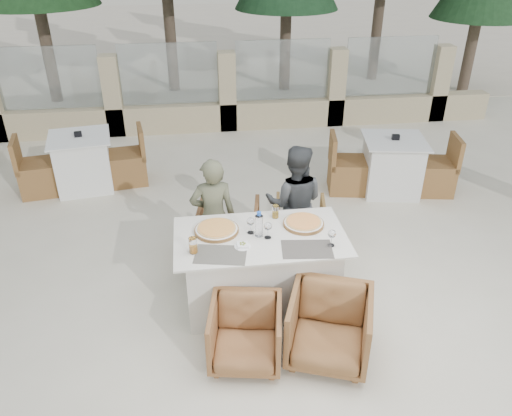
{
  "coord_description": "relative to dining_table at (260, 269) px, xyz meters",
  "views": [
    {
      "loc": [
        -0.68,
        -3.98,
        3.28
      ],
      "look_at": [
        -0.11,
        0.18,
        0.9
      ],
      "focal_mm": 35.0,
      "sensor_mm": 36.0,
      "label": 1
    }
  ],
  "objects": [
    {
      "name": "wine_glass_near",
      "position": [
        0.06,
        -0.04,
        0.48
      ],
      "size": [
        0.1,
        0.1,
        0.18
      ],
      "primitive_type": null,
      "rotation": [
        0.0,
        0.0,
        0.32
      ],
      "color": "white",
      "rests_on": "dining_table"
    },
    {
      "name": "armchair_near_left",
      "position": [
        -0.23,
        -0.74,
        -0.1
      ],
      "size": [
        0.7,
        0.71,
        0.56
      ],
      "primitive_type": "imported",
      "rotation": [
        0.0,
        0.0,
        -0.18
      ],
      "color": "brown",
      "rests_on": "ground"
    },
    {
      "name": "wine_glass_corner",
      "position": [
        0.61,
        -0.24,
        0.48
      ],
      "size": [
        0.1,
        0.1,
        0.18
      ],
      "primitive_type": null,
      "rotation": [
        0.0,
        0.0,
        -0.34
      ],
      "color": "white",
      "rests_on": "dining_table"
    },
    {
      "name": "perimeter_wall_far",
      "position": [
        0.11,
        4.92,
        0.42
      ],
      "size": [
        10.0,
        0.34,
        1.6
      ],
      "primitive_type": null,
      "color": "tan",
      "rests_on": "ground"
    },
    {
      "name": "placemat_near_right",
      "position": [
        0.38,
        -0.28,
        0.39
      ],
      "size": [
        0.48,
        0.35,
        0.0
      ],
      "primitive_type": "cube",
      "rotation": [
        0.0,
        0.0,
        -0.12
      ],
      "color": "#544E48",
      "rests_on": "dining_table"
    },
    {
      "name": "water_bottle",
      "position": [
        -0.01,
        0.01,
        0.51
      ],
      "size": [
        0.09,
        0.09,
        0.25
      ],
      "primitive_type": "cylinder",
      "rotation": [
        0.0,
        0.0,
        0.21
      ],
      "color": "#AECBE5",
      "rests_on": "dining_table"
    },
    {
      "name": "wine_glass_centre",
      "position": [
        -0.08,
        0.06,
        0.48
      ],
      "size": [
        0.08,
        0.08,
        0.18
      ],
      "primitive_type": null,
      "rotation": [
        0.0,
        0.0,
        -0.07
      ],
      "color": "white",
      "rests_on": "dining_table"
    },
    {
      "name": "diner_left",
      "position": [
        -0.41,
        0.62,
        0.26
      ],
      "size": [
        0.49,
        0.34,
        1.3
      ],
      "primitive_type": "imported",
      "rotation": [
        0.0,
        0.0,
        3.21
      ],
      "color": "#595B42",
      "rests_on": "ground"
    },
    {
      "name": "olive_dish",
      "position": [
        -0.18,
        -0.16,
        0.41
      ],
      "size": [
        0.14,
        0.14,
        0.04
      ],
      "primitive_type": null,
      "rotation": [
        0.0,
        0.0,
        -0.41
      ],
      "color": "white",
      "rests_on": "dining_table"
    },
    {
      "name": "dining_table",
      "position": [
        0.0,
        0.0,
        0.0
      ],
      "size": [
        1.6,
        0.9,
        0.77
      ],
      "primitive_type": null,
      "color": "silver",
      "rests_on": "ground"
    },
    {
      "name": "armchair_far_right",
      "position": [
        0.62,
        1.03,
        -0.12
      ],
      "size": [
        0.66,
        0.68,
        0.53
      ],
      "primitive_type": "imported",
      "rotation": [
        0.0,
        0.0,
        2.96
      ],
      "color": "olive",
      "rests_on": "ground"
    },
    {
      "name": "ground",
      "position": [
        0.11,
        0.12,
        -0.39
      ],
      "size": [
        80.0,
        80.0,
        0.0
      ],
      "primitive_type": "plane",
      "color": "beige",
      "rests_on": "ground"
    },
    {
      "name": "beer_glass_right",
      "position": [
        0.2,
        0.31,
        0.45
      ],
      "size": [
        0.08,
        0.08,
        0.13
      ],
      "primitive_type": "cylinder",
      "rotation": [
        0.0,
        0.0,
        0.36
      ],
      "color": "gold",
      "rests_on": "dining_table"
    },
    {
      "name": "bg_table_a",
      "position": [
        -2.11,
        2.83,
        0.0
      ],
      "size": [
        1.74,
        1.06,
        0.77
      ],
      "primitive_type": null,
      "rotation": [
        0.0,
        0.0,
        0.15
      ],
      "color": "white",
      "rests_on": "ground"
    },
    {
      "name": "diner_right",
      "position": [
        0.48,
        0.75,
        0.28
      ],
      "size": [
        0.75,
        0.65,
        1.33
      ],
      "primitive_type": "imported",
      "rotation": [
        0.0,
        0.0,
        2.89
      ],
      "color": "#3B3E40",
      "rests_on": "ground"
    },
    {
      "name": "pizza_left",
      "position": [
        -0.4,
        0.13,
        0.41
      ],
      "size": [
        0.54,
        0.54,
        0.05
      ],
      "primitive_type": "cylinder",
      "rotation": [
        0.0,
        0.0,
        -0.35
      ],
      "color": "orange",
      "rests_on": "dining_table"
    },
    {
      "name": "pizza_right",
      "position": [
        0.44,
        0.14,
        0.41
      ],
      "size": [
        0.51,
        0.51,
        0.05
      ],
      "primitive_type": "cylinder",
      "rotation": [
        0.0,
        0.0,
        -0.37
      ],
      "color": "orange",
      "rests_on": "dining_table"
    },
    {
      "name": "beer_glass_left",
      "position": [
        -0.62,
        -0.19,
        0.46
      ],
      "size": [
        0.09,
        0.09,
        0.15
      ],
      "primitive_type": "cylinder",
      "rotation": [
        0.0,
        0.0,
        0.31
      ],
      "color": "orange",
      "rests_on": "dining_table"
    },
    {
      "name": "sand_patch",
      "position": [
        0.11,
        14.12,
        -0.38
      ],
      "size": [
        30.0,
        16.0,
        0.01
      ],
      "primitive_type": "cube",
      "color": "beige",
      "rests_on": "ground"
    },
    {
      "name": "armchair_far_left",
      "position": [
        -0.23,
        0.88,
        -0.07
      ],
      "size": [
        0.78,
        0.79,
        0.62
      ],
      "primitive_type": "imported",
      "rotation": [
        0.0,
        0.0,
        2.96
      ],
      "color": "brown",
      "rests_on": "ground"
    },
    {
      "name": "placemat_near_left",
      "position": [
        -0.39,
        -0.26,
        0.39
      ],
      "size": [
        0.5,
        0.38,
        0.0
      ],
      "primitive_type": "cube",
      "rotation": [
        0.0,
        0.0,
        -0.2
      ],
      "color": "#5E5B51",
      "rests_on": "dining_table"
    },
    {
      "name": "bg_table_b",
      "position": [
        2.15,
        2.13,
        0.0
      ],
      "size": [
        1.76,
        1.1,
        0.77
      ],
      "primitive_type": null,
      "rotation": [
        0.0,
        0.0,
        -0.18
      ],
      "color": "silver",
      "rests_on": "ground"
    },
    {
      "name": "armchair_near_right",
      "position": [
        0.48,
        -0.8,
        -0.07
      ],
      "size": [
        0.88,
        0.89,
        0.63
      ],
      "primitive_type": "imported",
      "rotation": [
        0.0,
        0.0,
        -0.36
      ],
      "color": "brown",
      "rests_on": "ground"
    }
  ]
}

